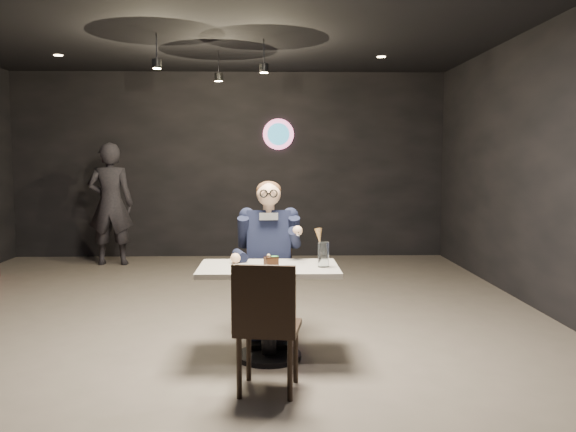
{
  "coord_description": "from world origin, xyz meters",
  "views": [
    {
      "loc": [
        0.68,
        -5.49,
        1.59
      ],
      "look_at": [
        0.83,
        -0.13,
        1.09
      ],
      "focal_mm": 38.0,
      "sensor_mm": 36.0,
      "label": 1
    }
  ],
  "objects_px": {
    "chair_far": "(269,287)",
    "chair_near": "(268,325)",
    "sundae_glass": "(323,254)",
    "passerby": "(111,204)",
    "main_table": "(269,312)",
    "seated_man": "(269,258)"
  },
  "relations": [
    {
      "from": "chair_far",
      "to": "chair_near",
      "type": "relative_size",
      "value": 1.0
    },
    {
      "from": "chair_near",
      "to": "chair_far",
      "type": "bearing_deg",
      "value": 98.65
    },
    {
      "from": "sundae_glass",
      "to": "chair_near",
      "type": "bearing_deg",
      "value": -124.58
    },
    {
      "from": "chair_near",
      "to": "passerby",
      "type": "distance_m",
      "value": 5.7
    },
    {
      "from": "main_table",
      "to": "passerby",
      "type": "bearing_deg",
      "value": 118.25
    },
    {
      "from": "main_table",
      "to": "passerby",
      "type": "relative_size",
      "value": 0.6
    },
    {
      "from": "sundae_glass",
      "to": "passerby",
      "type": "bearing_deg",
      "value": 122.04
    },
    {
      "from": "seated_man",
      "to": "passerby",
      "type": "height_order",
      "value": "passerby"
    },
    {
      "from": "chair_near",
      "to": "sundae_glass",
      "type": "height_order",
      "value": "sundae_glass"
    },
    {
      "from": "sundae_glass",
      "to": "passerby",
      "type": "xyz_separation_m",
      "value": [
        -2.83,
        4.52,
        0.07
      ]
    },
    {
      "from": "chair_far",
      "to": "seated_man",
      "type": "bearing_deg",
      "value": -90.0
    },
    {
      "from": "main_table",
      "to": "chair_far",
      "type": "xyz_separation_m",
      "value": [
        0.0,
        0.55,
        0.09
      ]
    },
    {
      "from": "chair_far",
      "to": "sundae_glass",
      "type": "distance_m",
      "value": 0.84
    },
    {
      "from": "chair_near",
      "to": "sundae_glass",
      "type": "xyz_separation_m",
      "value": [
        0.43,
        0.62,
        0.39
      ]
    },
    {
      "from": "chair_near",
      "to": "passerby",
      "type": "relative_size",
      "value": 0.5
    },
    {
      "from": "seated_man",
      "to": "passerby",
      "type": "bearing_deg",
      "value": 121.5
    },
    {
      "from": "chair_far",
      "to": "main_table",
      "type": "bearing_deg",
      "value": -90.0
    },
    {
      "from": "chair_near",
      "to": "seated_man",
      "type": "bearing_deg",
      "value": 98.65
    },
    {
      "from": "main_table",
      "to": "sundae_glass",
      "type": "height_order",
      "value": "sundae_glass"
    },
    {
      "from": "main_table",
      "to": "chair_near",
      "type": "height_order",
      "value": "chair_near"
    },
    {
      "from": "main_table",
      "to": "chair_near",
      "type": "relative_size",
      "value": 1.2
    },
    {
      "from": "sundae_glass",
      "to": "passerby",
      "type": "relative_size",
      "value": 0.11
    }
  ]
}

